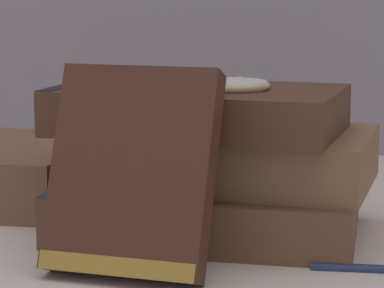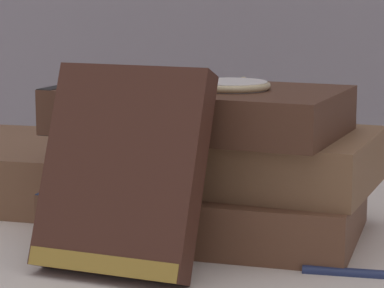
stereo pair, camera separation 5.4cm
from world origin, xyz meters
The scene contains 7 objects.
ground_plane centered at (0.00, 0.00, 0.00)m, with size 3.00×3.00×0.00m, color beige.
book_flat_bottom centered at (0.02, 0.04, 0.02)m, with size 0.23×0.16×0.04m.
book_flat_middle centered at (0.02, 0.05, 0.06)m, with size 0.22×0.13×0.04m.
book_flat_top centered at (0.01, 0.03, 0.09)m, with size 0.21×0.12×0.03m.
book_leaning_front centered at (0.00, -0.07, 0.06)m, with size 0.11×0.07×0.13m.
pocket_watch centered at (0.04, 0.03, 0.11)m, with size 0.06×0.06×0.01m.
reading_glasses centered at (-0.07, 0.19, 0.00)m, with size 0.11×0.07×0.00m.
Camera 2 is at (0.26, -0.58, 0.19)m, focal length 85.00 mm.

